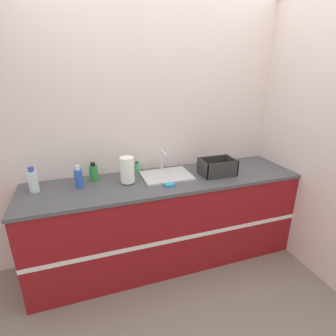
% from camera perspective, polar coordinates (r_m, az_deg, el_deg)
% --- Properties ---
extents(ground_plane, '(12.00, 12.00, 0.00)m').
position_cam_1_polar(ground_plane, '(2.69, 1.93, -22.71)').
color(ground_plane, slate).
extents(wall_back, '(4.96, 0.06, 2.60)m').
position_cam_1_polar(wall_back, '(2.66, -2.89, 8.66)').
color(wall_back, silver).
rests_on(wall_back, ground_plane).
extents(wall_right, '(0.06, 2.64, 2.60)m').
position_cam_1_polar(wall_right, '(3.00, 24.23, 8.26)').
color(wall_right, silver).
rests_on(wall_right, ground_plane).
extents(counter_cabinet, '(2.58, 0.67, 0.89)m').
position_cam_1_polar(counter_cabinet, '(2.67, -0.43, -11.20)').
color(counter_cabinet, maroon).
rests_on(counter_cabinet, ground_plane).
extents(sink, '(0.46, 0.35, 0.22)m').
position_cam_1_polar(sink, '(2.51, -0.35, -1.46)').
color(sink, silver).
rests_on(sink, counter_cabinet).
extents(paper_towel_roll, '(0.13, 0.13, 0.24)m').
position_cam_1_polar(paper_towel_roll, '(2.36, -8.86, -0.46)').
color(paper_towel_roll, '#4C4C51').
rests_on(paper_towel_roll, counter_cabinet).
extents(dish_rack, '(0.33, 0.23, 0.16)m').
position_cam_1_polar(dish_rack, '(2.59, 10.65, -0.14)').
color(dish_rack, '#2D2D2D').
rests_on(dish_rack, counter_cabinet).
extents(bottle_clear, '(0.08, 0.08, 0.22)m').
position_cam_1_polar(bottle_clear, '(2.45, -27.31, -2.51)').
color(bottle_clear, silver).
rests_on(bottle_clear, counter_cabinet).
extents(bottle_blue, '(0.07, 0.07, 0.20)m').
position_cam_1_polar(bottle_blue, '(2.38, -18.85, -2.04)').
color(bottle_blue, '#2D56B7').
rests_on(bottle_blue, counter_cabinet).
extents(bottle_green, '(0.08, 0.08, 0.17)m').
position_cam_1_polar(bottle_green, '(2.51, -15.90, -0.94)').
color(bottle_green, '#2D8C3D').
rests_on(bottle_green, counter_cabinet).
extents(soap_dispenser, '(0.06, 0.06, 0.11)m').
position_cam_1_polar(soap_dispenser, '(2.64, -6.79, 0.14)').
color(soap_dispenser, '#4CB266').
rests_on(soap_dispenser, counter_cabinet).
extents(sponge, '(0.09, 0.06, 0.02)m').
position_cam_1_polar(sponge, '(2.31, 0.35, -3.69)').
color(sponge, '#3399BF').
rests_on(sponge, counter_cabinet).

